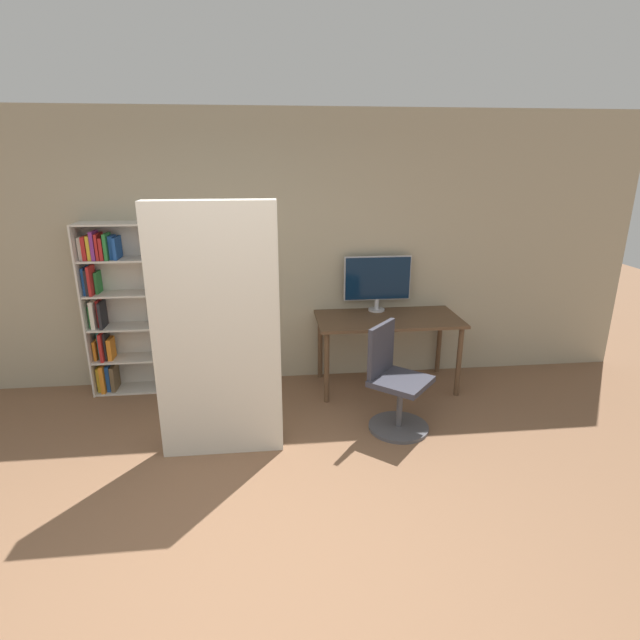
# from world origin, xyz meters

# --- Properties ---
(ground_plane) EXTENTS (16.00, 16.00, 0.00)m
(ground_plane) POSITION_xyz_m (0.00, 0.00, 0.00)
(ground_plane) COLOR brown
(wall_back) EXTENTS (8.00, 0.06, 2.70)m
(wall_back) POSITION_xyz_m (0.00, 2.90, 1.35)
(wall_back) COLOR tan
(wall_back) RESTS_ON ground
(desk) EXTENTS (1.42, 0.69, 0.74)m
(desk) POSITION_xyz_m (1.34, 2.53, 0.65)
(desk) COLOR brown
(desk) RESTS_ON ground
(monitor) EXTENTS (0.69, 0.17, 0.57)m
(monitor) POSITION_xyz_m (1.27, 2.77, 1.07)
(monitor) COLOR #B7B7BC
(monitor) RESTS_ON desk
(office_chair) EXTENTS (0.62, 0.62, 0.92)m
(office_chair) POSITION_xyz_m (1.21, 1.70, 0.37)
(office_chair) COLOR #4C4C51
(office_chair) RESTS_ON ground
(bookshelf) EXTENTS (0.67, 0.30, 1.68)m
(bookshelf) POSITION_xyz_m (-1.32, 2.75, 0.85)
(bookshelf) COLOR beige
(bookshelf) RESTS_ON ground
(mattress_near) EXTENTS (0.94, 0.17, 1.97)m
(mattress_near) POSITION_xyz_m (-0.22, 1.52, 0.99)
(mattress_near) COLOR beige
(mattress_near) RESTS_ON ground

